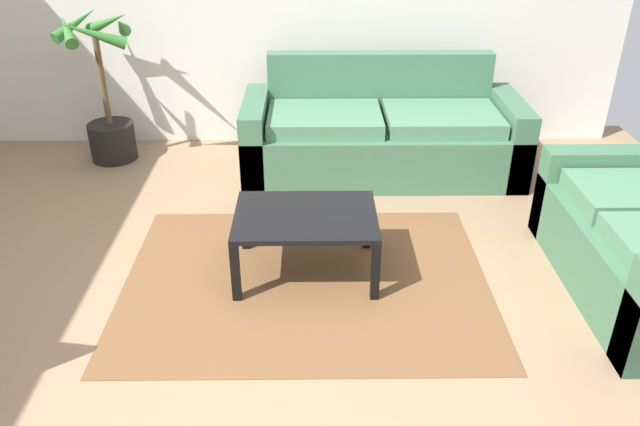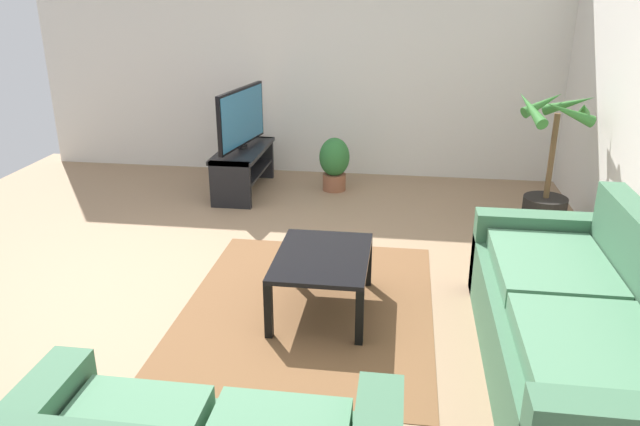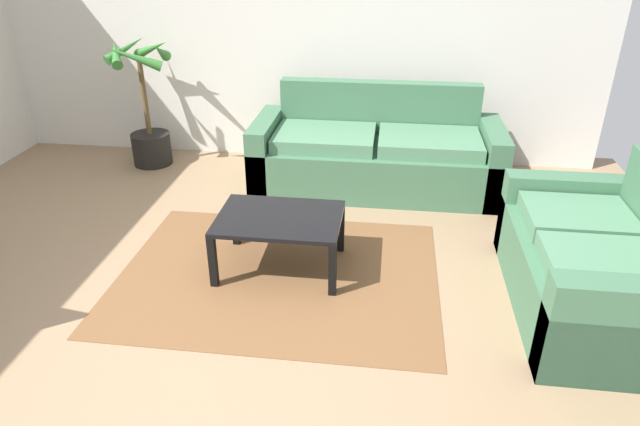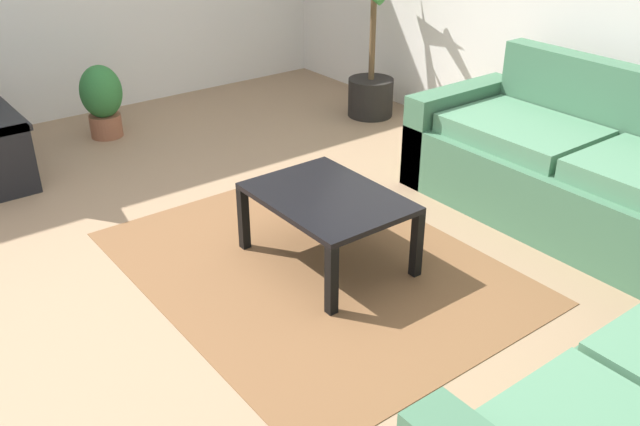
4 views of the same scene
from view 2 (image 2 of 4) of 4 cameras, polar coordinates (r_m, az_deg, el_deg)
name	(u,v)px [view 2 (image 2 of 4)]	position (r m, az deg, el deg)	size (l,w,h in m)	color
ground_plane	(224,285)	(4.59, -9.03, -6.72)	(6.60, 6.60, 0.00)	#937556
wall_left	(294,55)	(7.04, -2.48, 14.63)	(0.06, 6.00, 2.70)	silver
couch_main	(580,334)	(3.67, 23.29, -10.44)	(2.22, 0.90, 0.90)	#3F6B4C
tv_stand	(244,163)	(6.51, -7.20, 4.64)	(1.10, 0.45, 0.47)	black
tv	(242,117)	(6.39, -7.37, 8.92)	(1.05, 0.21, 0.63)	black
coffee_table	(322,262)	(4.07, 0.23, -4.67)	(0.85, 0.62, 0.41)	black
area_rug	(308,307)	(4.24, -1.13, -8.85)	(2.20, 1.70, 0.01)	brown
potted_palm	(548,181)	(5.71, 20.65, 2.79)	(0.67, 0.69, 1.26)	black
potted_plant_small	(334,162)	(6.51, 1.36, 4.81)	(0.32, 0.32, 0.58)	brown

